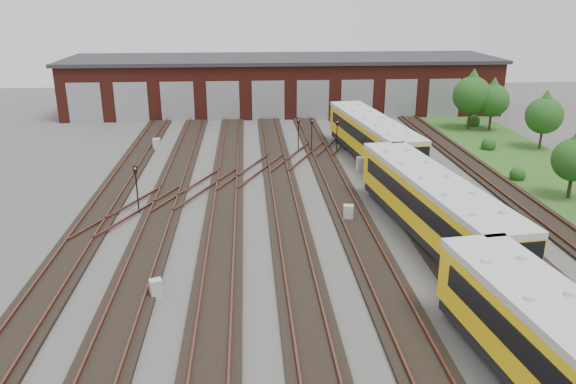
{
  "coord_description": "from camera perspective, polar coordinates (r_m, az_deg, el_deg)",
  "views": [
    {
      "loc": [
        -4.38,
        -28.3,
        13.27
      ],
      "look_at": [
        -2.02,
        3.72,
        2.0
      ],
      "focal_mm": 35.0,
      "sensor_mm": 36.0,
      "label": 1
    }
  ],
  "objects": [
    {
      "name": "ground",
      "position": [
        31.56,
        4.18,
        -5.58
      ],
      "size": [
        120.0,
        120.0,
        0.0
      ],
      "primitive_type": "plane",
      "color": "#403E3B",
      "rests_on": "ground"
    },
    {
      "name": "track_network",
      "position": [
        32.02,
        3.73,
        -4.97
      ],
      "size": [
        30.4,
        70.0,
        0.33
      ],
      "color": "black",
      "rests_on": "ground"
    },
    {
      "name": "maintenance_shed",
      "position": [
        69.15,
        -0.56,
        10.97
      ],
      "size": [
        51.0,
        12.5,
        6.35
      ],
      "color": "#591D16",
      "rests_on": "ground"
    },
    {
      "name": "grass_verge",
      "position": [
        46.79,
        25.99,
        0.88
      ],
      "size": [
        8.0,
        55.0,
        0.05
      ],
      "primitive_type": "cube",
      "color": "#274D19",
      "rests_on": "ground"
    },
    {
      "name": "metro_train",
      "position": [
        32.87,
        14.47,
        -1.27
      ],
      "size": [
        4.84,
        48.44,
        3.35
      ],
      "rotation": [
        0.0,
        0.0,
        0.12
      ],
      "color": "black",
      "rests_on": "ground"
    },
    {
      "name": "signal_mast_0",
      "position": [
        36.92,
        -15.15,
        0.88
      ],
      "size": [
        0.26,
        0.25,
        3.15
      ],
      "rotation": [
        0.0,
        0.0,
        0.21
      ],
      "color": "black",
      "rests_on": "ground"
    },
    {
      "name": "signal_mast_1",
      "position": [
        49.7,
        2.43,
        6.17
      ],
      "size": [
        0.26,
        0.24,
        3.09
      ],
      "rotation": [
        0.0,
        0.0,
        0.27
      ],
      "color": "black",
      "rests_on": "ground"
    },
    {
      "name": "signal_mast_2",
      "position": [
        50.08,
        5.0,
        6.12
      ],
      "size": [
        0.24,
        0.23,
        2.94
      ],
      "rotation": [
        0.0,
        0.0,
        0.08
      ],
      "color": "black",
      "rests_on": "ground"
    },
    {
      "name": "signal_mast_3",
      "position": [
        50.82,
        1.06,
        6.36
      ],
      "size": [
        0.24,
        0.23,
        2.9
      ],
      "rotation": [
        0.0,
        0.0,
        -0.05
      ],
      "color": "black",
      "rests_on": "ground"
    },
    {
      "name": "relay_cabinet_0",
      "position": [
        27.03,
        -13.25,
        -9.53
      ],
      "size": [
        0.68,
        0.63,
        0.92
      ],
      "primitive_type": "cube",
      "rotation": [
        0.0,
        0.0,
        0.37
      ],
      "color": "#AEB1B4",
      "rests_on": "ground"
    },
    {
      "name": "relay_cabinet_1",
      "position": [
        52.36,
        -13.19,
        4.74
      ],
      "size": [
        0.64,
        0.54,
        1.06
      ],
      "primitive_type": "cube",
      "rotation": [
        0.0,
        0.0,
        0.01
      ],
      "color": "#AEB1B4",
      "rests_on": "ground"
    },
    {
      "name": "relay_cabinet_2",
      "position": [
        35.05,
        6.14,
        -2.13
      ],
      "size": [
        0.69,
        0.61,
        1.02
      ],
      "primitive_type": "cube",
      "rotation": [
        0.0,
        0.0,
        -0.19
      ],
      "color": "#AEB1B4",
      "rests_on": "ground"
    },
    {
      "name": "relay_cabinet_3",
      "position": [
        45.23,
        7.44,
        2.85
      ],
      "size": [
        0.74,
        0.64,
        1.12
      ],
      "primitive_type": "cube",
      "rotation": [
        0.0,
        0.0,
        0.14
      ],
      "color": "#AEB1B4",
      "rests_on": "ground"
    },
    {
      "name": "relay_cabinet_4",
      "position": [
        54.73,
        9.97,
        5.59
      ],
      "size": [
        0.7,
        0.61,
        1.06
      ],
      "primitive_type": "cube",
      "rotation": [
        0.0,
        0.0,
        0.13
      ],
      "color": "#AEB1B4",
      "rests_on": "ground"
    },
    {
      "name": "tree_0",
      "position": [
        61.22,
        18.22,
        9.75
      ],
      "size": [
        3.83,
        3.83,
        6.34
      ],
      "color": "#2E2214",
      "rests_on": "ground"
    },
    {
      "name": "tree_1",
      "position": [
        61.62,
        20.11,
        9.1
      ],
      "size": [
        3.33,
        3.33,
        5.52
      ],
      "color": "#2E2214",
      "rests_on": "ground"
    },
    {
      "name": "tree_2",
      "position": [
        55.63,
        24.64,
        7.47
      ],
      "size": [
        3.28,
        3.28,
        5.43
      ],
      "color": "#2E2214",
      "rests_on": "ground"
    },
    {
      "name": "tree_3",
      "position": [
        42.53,
        27.17,
        3.41
      ],
      "size": [
        2.96,
        2.96,
        4.91
      ],
      "color": "#2E2214",
      "rests_on": "ground"
    },
    {
      "name": "bush_0",
      "position": [
        45.96,
        22.32,
        1.84
      ],
      "size": [
        1.17,
        1.17,
        1.17
      ],
      "primitive_type": "sphere",
      "color": "#174213",
      "rests_on": "ground"
    },
    {
      "name": "bush_1",
      "position": [
        54.21,
        19.73,
        4.74
      ],
      "size": [
        1.3,
        1.3,
        1.3
      ],
      "primitive_type": "sphere",
      "color": "#174213",
      "rests_on": "ground"
    },
    {
      "name": "bush_2",
      "position": [
        63.87,
        18.34,
        7.01
      ],
      "size": [
        1.4,
        1.4,
        1.4
      ],
      "primitive_type": "sphere",
      "color": "#174213",
      "rests_on": "ground"
    }
  ]
}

